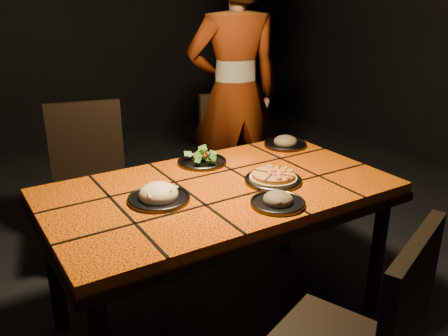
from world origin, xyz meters
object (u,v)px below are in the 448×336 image
chair_far_left (90,174)px  plate_pizza (273,178)px  dining_table (220,201)px  chair_far_right (233,151)px  plate_pasta (159,195)px  diner (235,94)px

chair_far_left → plate_pizza: 1.22m
plate_pizza → dining_table: bearing=159.1°
chair_far_right → dining_table: bearing=-117.0°
chair_far_left → chair_far_right: bearing=11.8°
plate_pasta → dining_table: bearing=-0.1°
chair_far_left → diner: 1.13m
chair_far_left → chair_far_right: size_ratio=1.05×
diner → plate_pasta: size_ratio=6.75×
dining_table → plate_pasta: plate_pasta is taller
plate_pasta → diner: bearing=43.8°
plate_pizza → chair_far_left: bearing=119.3°
chair_far_right → plate_pasta: 1.38m
diner → plate_pasta: diner is taller
diner → plate_pizza: 1.20m
chair_far_right → plate_pizza: 1.13m
dining_table → chair_far_left: chair_far_left is taller
chair_far_right → plate_pasta: (-0.99, -0.93, 0.24)m
chair_far_left → plate_pizza: size_ratio=3.14×
dining_table → chair_far_right: size_ratio=1.74×
dining_table → plate_pasta: size_ratio=5.93×
dining_table → diner: size_ratio=0.88×
plate_pasta → chair_far_right: bearing=43.3°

